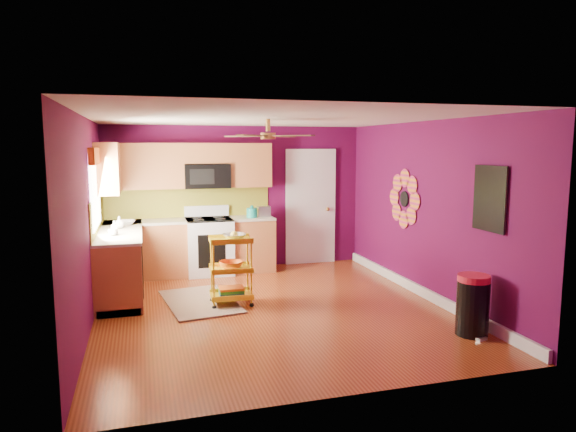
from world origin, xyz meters
name	(u,v)px	position (x,y,z in m)	size (l,w,h in m)	color
ground	(273,309)	(0.00, 0.00, 0.00)	(5.00, 5.00, 0.00)	maroon
room_envelope	(274,186)	(0.03, 0.00, 1.63)	(4.54, 5.04, 2.52)	#500939
lower_cabinets	(162,255)	(-1.35, 1.82, 0.43)	(2.81, 2.31, 0.94)	brown
electric_range	(209,245)	(-0.55, 2.17, 0.48)	(0.76, 0.66, 1.13)	white
upper_cabinetry	(165,168)	(-1.24, 2.17, 1.80)	(2.80, 2.30, 1.26)	brown
left_window	(95,177)	(-2.22, 1.05, 1.74)	(0.08, 1.35, 1.08)	white
panel_door	(311,208)	(1.35, 2.47, 1.02)	(0.95, 0.11, 2.15)	white
right_wall_art	(438,199)	(2.23, -0.34, 1.44)	(0.04, 2.74, 1.04)	black
ceiling_fan	(268,135)	(0.00, 0.20, 2.29)	(1.01, 1.01, 0.26)	#BF8C3F
shag_rug	(200,302)	(-0.90, 0.56, 0.01)	(0.89, 1.45, 0.02)	#331A11
rolling_cart	(232,267)	(-0.48, 0.34, 0.52)	(0.58, 0.44, 1.02)	yellow
trash_can	(473,305)	(1.97, -1.54, 0.35)	(0.44, 0.45, 0.70)	black
teal_kettle	(252,213)	(0.18, 2.13, 1.02)	(0.18, 0.18, 0.21)	#139384
toaster	(264,211)	(0.40, 2.18, 1.03)	(0.22, 0.15, 0.18)	beige
soap_bottle_a	(114,228)	(-2.00, 0.96, 1.04)	(0.09, 0.09, 0.19)	#EA3F72
soap_bottle_b	(119,222)	(-1.95, 1.51, 1.03)	(0.14, 0.14, 0.18)	white
counter_dish	(126,223)	(-1.87, 1.86, 0.97)	(0.28, 0.28, 0.07)	white
counter_cup	(113,232)	(-2.02, 0.87, 0.99)	(0.12, 0.12, 0.09)	white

